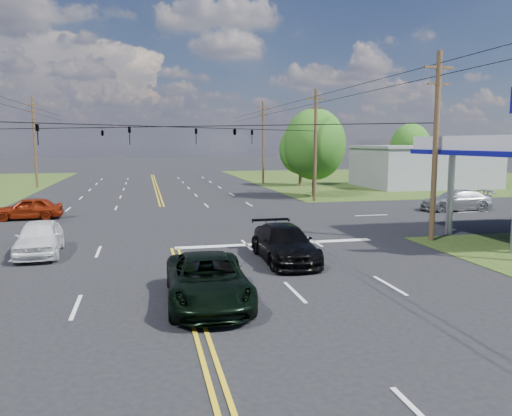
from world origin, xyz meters
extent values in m
plane|color=black|center=(0.00, 12.00, 0.00)|extent=(280.00, 280.00, 0.00)
cube|color=#263C13|center=(35.00, 44.00, 0.00)|extent=(46.00, 48.00, 0.03)
cube|color=silver|center=(5.00, 4.00, 0.00)|extent=(10.00, 0.50, 0.02)
cube|color=gray|center=(30.00, 32.00, 2.20)|extent=(14.00, 10.00, 4.40)
cylinder|color=#A5A5AA|center=(15.00, 4.50, 2.33)|extent=(0.36, 0.36, 4.65)
cylinder|color=#42291C|center=(13.00, 3.00, 4.75)|extent=(0.28, 0.28, 9.50)
cube|color=#42291C|center=(13.00, 3.00, 8.70)|extent=(1.60, 0.12, 0.12)
cube|color=#42291C|center=(13.00, 3.00, 7.90)|extent=(1.20, 0.10, 0.10)
cylinder|color=#42291C|center=(13.00, 21.00, 4.75)|extent=(0.28, 0.28, 9.50)
cube|color=#42291C|center=(13.00, 21.00, 8.70)|extent=(1.60, 0.12, 0.12)
cube|color=#42291C|center=(13.00, 21.00, 7.90)|extent=(1.20, 0.10, 0.10)
cylinder|color=#42291C|center=(-13.00, 40.00, 5.00)|extent=(0.28, 0.28, 10.00)
cube|color=#42291C|center=(-13.00, 40.00, 9.20)|extent=(1.60, 0.12, 0.12)
cube|color=#42291C|center=(-13.00, 40.00, 8.40)|extent=(1.20, 0.10, 0.10)
cylinder|color=#42291C|center=(13.00, 40.00, 5.00)|extent=(0.28, 0.28, 10.00)
cube|color=#42291C|center=(13.00, 40.00, 9.20)|extent=(1.60, 0.12, 0.12)
cube|color=#42291C|center=(13.00, 40.00, 8.40)|extent=(1.20, 0.10, 0.10)
imported|color=black|center=(-6.50, 7.50, 5.42)|extent=(0.17, 0.21, 1.05)
imported|color=black|center=(-2.08, 10.56, 5.42)|extent=(0.17, 0.21, 1.05)
imported|color=black|center=(2.08, 13.44, 5.42)|extent=(0.17, 0.21, 1.05)
imported|color=black|center=(6.50, 16.50, 5.42)|extent=(0.17, 0.21, 1.05)
imported|color=black|center=(-3.90, 14.70, 5.70)|extent=(1.24, 0.26, 0.50)
imported|color=black|center=(3.90, 9.30, 5.70)|extent=(1.24, 0.26, 0.50)
cylinder|color=black|center=(13.00, 10.00, 8.90)|extent=(0.04, 100.00, 0.04)
cylinder|color=black|center=(13.00, 10.00, 8.30)|extent=(0.04, 100.00, 0.04)
cylinder|color=#42291C|center=(14.00, 24.00, 1.65)|extent=(0.36, 0.36, 3.30)
ellipsoid|color=#205516|center=(14.00, 24.00, 4.88)|extent=(5.70, 5.70, 6.60)
cylinder|color=#42291C|center=(16.50, 36.00, 1.43)|extent=(0.36, 0.36, 2.86)
ellipsoid|color=#205516|center=(16.50, 36.00, 4.23)|extent=(4.94, 4.94, 5.72)
cylinder|color=#42291C|center=(34.00, 42.00, 1.54)|extent=(0.36, 0.36, 3.08)
ellipsoid|color=#205516|center=(34.00, 42.00, 4.55)|extent=(5.32, 5.32, 6.16)
imported|color=black|center=(0.50, -4.48, 0.75)|extent=(2.69, 5.49, 1.50)
imported|color=black|center=(4.42, 0.46, 0.76)|extent=(2.14, 5.21, 1.51)
imported|color=white|center=(-6.01, 4.00, 0.78)|extent=(2.14, 4.69, 1.56)
imported|color=maroon|center=(-8.82, 15.39, 0.73)|extent=(4.36, 1.92, 1.46)
imported|color=#ABACB0|center=(21.25, 13.00, 0.77)|extent=(5.43, 2.46, 1.54)
cylinder|color=#A5A5AA|center=(15.48, 27.75, 3.89)|extent=(0.20, 0.20, 7.78)
cube|color=yellow|center=(15.48, 27.75, 7.18)|extent=(2.10, 0.95, 1.07)
camera|label=1|loc=(-1.37, -19.61, 5.01)|focal=35.00mm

